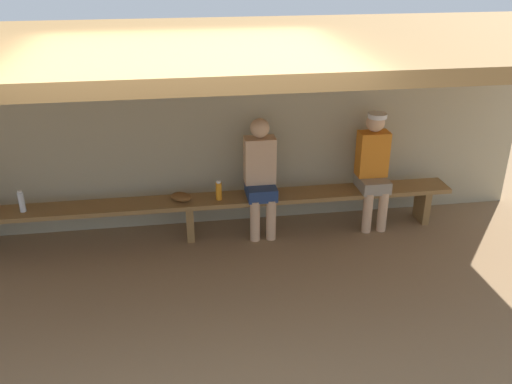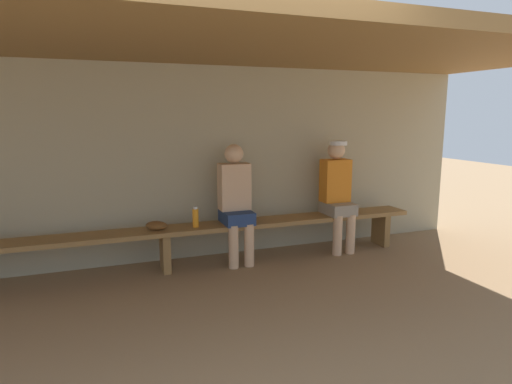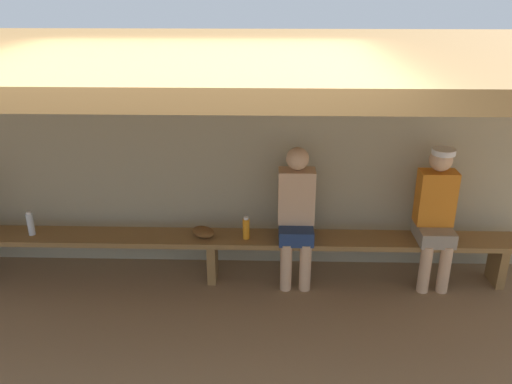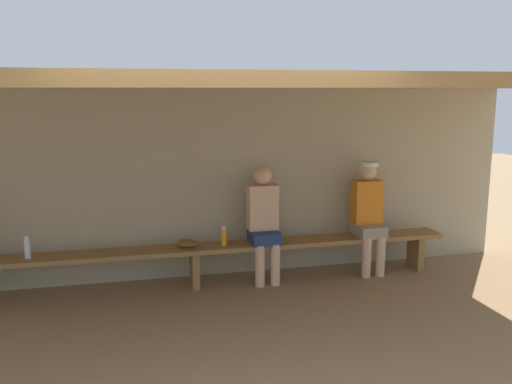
{
  "view_description": "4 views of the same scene",
  "coord_description": "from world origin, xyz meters",
  "px_view_note": "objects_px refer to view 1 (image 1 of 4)",
  "views": [
    {
      "loc": [
        -0.1,
        -3.98,
        3.06
      ],
      "look_at": [
        0.67,
        1.05,
        0.74
      ],
      "focal_mm": 38.73,
      "sensor_mm": 36.0,
      "label": 1
    },
    {
      "loc": [
        -0.66,
        -3.02,
        1.66
      ],
      "look_at": [
        0.86,
        1.08,
        0.88
      ],
      "focal_mm": 30.81,
      "sensor_mm": 36.0,
      "label": 2
    },
    {
      "loc": [
        0.55,
        -2.95,
        2.76
      ],
      "look_at": [
        0.43,
        1.23,
        1.05
      ],
      "focal_mm": 37.01,
      "sensor_mm": 36.0,
      "label": 3
    },
    {
      "loc": [
        -0.73,
        -4.34,
        2.19
      ],
      "look_at": [
        0.66,
        1.32,
        1.09
      ],
      "focal_mm": 38.45,
      "sensor_mm": 36.0,
      "label": 4
    }
  ],
  "objects_px": {
    "bench": "(189,206)",
    "player_shirtless_tan": "(373,165)",
    "player_in_white": "(261,173)",
    "water_bottle_clear": "(219,191)",
    "baseball_glove_worn": "(181,197)",
    "water_bottle_orange": "(22,202)"
  },
  "relations": [
    {
      "from": "bench",
      "to": "player_shirtless_tan",
      "type": "xyz_separation_m",
      "value": [
        2.1,
        0.0,
        0.36
      ]
    },
    {
      "from": "player_shirtless_tan",
      "to": "player_in_white",
      "type": "height_order",
      "value": "player_shirtless_tan"
    },
    {
      "from": "water_bottle_clear",
      "to": "baseball_glove_worn",
      "type": "distance_m",
      "value": 0.42
    },
    {
      "from": "player_in_white",
      "to": "water_bottle_clear",
      "type": "distance_m",
      "value": 0.5
    },
    {
      "from": "bench",
      "to": "player_in_white",
      "type": "height_order",
      "value": "player_in_white"
    },
    {
      "from": "player_shirtless_tan",
      "to": "baseball_glove_worn",
      "type": "xyz_separation_m",
      "value": [
        -2.17,
        -0.01,
        -0.24
      ]
    },
    {
      "from": "player_in_white",
      "to": "baseball_glove_worn",
      "type": "distance_m",
      "value": 0.91
    },
    {
      "from": "water_bottle_clear",
      "to": "water_bottle_orange",
      "type": "xyz_separation_m",
      "value": [
        -2.07,
        0.02,
        0.01
      ]
    },
    {
      "from": "water_bottle_orange",
      "to": "player_in_white",
      "type": "bearing_deg",
      "value": 0.37
    },
    {
      "from": "player_shirtless_tan",
      "to": "water_bottle_clear",
      "type": "bearing_deg",
      "value": -178.78
    },
    {
      "from": "player_shirtless_tan",
      "to": "water_bottle_orange",
      "type": "bearing_deg",
      "value": -179.75
    },
    {
      "from": "bench",
      "to": "water_bottle_orange",
      "type": "relative_size",
      "value": 24.98
    },
    {
      "from": "baseball_glove_worn",
      "to": "water_bottle_clear",
      "type": "bearing_deg",
      "value": -148.2
    },
    {
      "from": "player_in_white",
      "to": "water_bottle_clear",
      "type": "height_order",
      "value": "player_in_white"
    },
    {
      "from": "bench",
      "to": "water_bottle_orange",
      "type": "xyz_separation_m",
      "value": [
        -1.73,
        -0.01,
        0.19
      ]
    },
    {
      "from": "water_bottle_orange",
      "to": "bench",
      "type": "bearing_deg",
      "value": 0.44
    },
    {
      "from": "player_in_white",
      "to": "water_bottle_orange",
      "type": "height_order",
      "value": "player_in_white"
    },
    {
      "from": "water_bottle_orange",
      "to": "baseball_glove_worn",
      "type": "relative_size",
      "value": 1.0
    },
    {
      "from": "bench",
      "to": "water_bottle_clear",
      "type": "relative_size",
      "value": 26.88
    },
    {
      "from": "player_shirtless_tan",
      "to": "water_bottle_orange",
      "type": "height_order",
      "value": "player_shirtless_tan"
    },
    {
      "from": "player_in_white",
      "to": "water_bottle_clear",
      "type": "relative_size",
      "value": 5.98
    },
    {
      "from": "player_shirtless_tan",
      "to": "water_bottle_orange",
      "type": "xyz_separation_m",
      "value": [
        -3.83,
        -0.02,
        -0.17
      ]
    }
  ]
}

